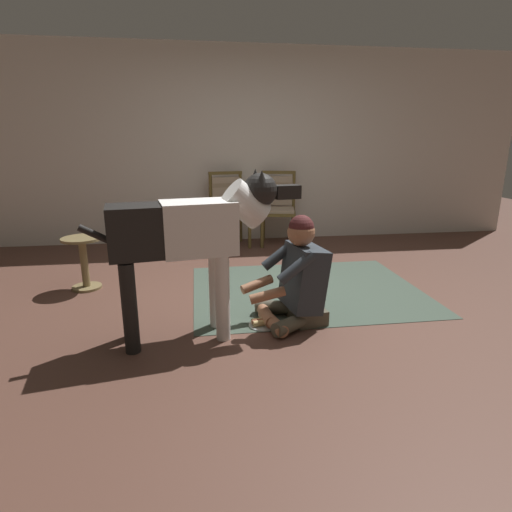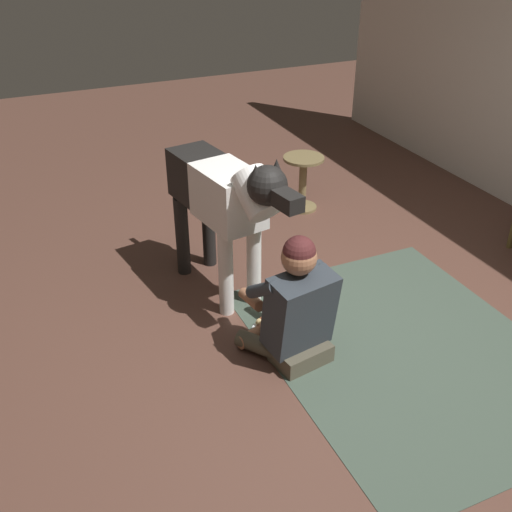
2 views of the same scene
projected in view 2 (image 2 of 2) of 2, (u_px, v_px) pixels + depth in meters
ground_plane at (341, 342)px, 3.91m from camera, size 13.61×13.61×0.00m
area_rug at (407, 350)px, 3.83m from camera, size 2.15×1.68×0.01m
person_sitting_on_floor at (295, 309)px, 3.63m from camera, size 0.67×0.57×0.85m
large_dog at (224, 198)px, 3.99m from camera, size 1.51×0.45×1.19m
hot_dog_on_plate at (268, 328)px, 3.99m from camera, size 0.22×0.22×0.06m
round_side_table at (303, 178)px, 5.45m from camera, size 0.37×0.37×0.51m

